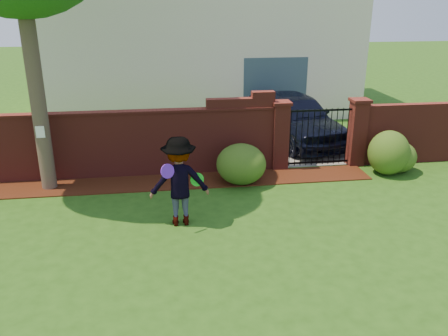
{
  "coord_description": "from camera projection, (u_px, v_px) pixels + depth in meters",
  "views": [
    {
      "loc": [
        -0.8,
        -7.8,
        4.48
      ],
      "look_at": [
        0.5,
        1.4,
        1.05
      ],
      "focal_mm": 37.31,
      "sensor_mm": 36.0,
      "label": 1
    }
  ],
  "objects": [
    {
      "name": "frisbee_purple",
      "position": [
        167.0,
        171.0,
        8.96
      ],
      "size": [
        0.29,
        0.22,
        0.29
      ],
      "primitive_type": "cylinder",
      "rotation": [
        1.36,
        0.0,
        0.52
      ],
      "color": "#6721D3",
      "rests_on": "man"
    },
    {
      "name": "car",
      "position": [
        299.0,
        119.0,
        14.84
      ],
      "size": [
        2.78,
        4.99,
        1.6
      ],
      "primitive_type": "imported",
      "rotation": [
        0.0,
        0.0,
        0.2
      ],
      "color": "black",
      "rests_on": "ground"
    },
    {
      "name": "iron_gate",
      "position": [
        319.0,
        137.0,
        12.78
      ],
      "size": [
        1.78,
        0.03,
        1.6
      ],
      "color": "black",
      "rests_on": "ground"
    },
    {
      "name": "shrub_left",
      "position": [
        241.0,
        164.0,
        11.72
      ],
      "size": [
        1.26,
        1.26,
        1.03
      ],
      "primitive_type": "ellipsoid",
      "color": "#264D17",
      "rests_on": "ground"
    },
    {
      "name": "paper_notice",
      "position": [
        40.0,
        132.0,
        10.89
      ],
      "size": [
        0.2,
        0.01,
        0.28
      ],
      "primitive_type": "cube",
      "color": "white",
      "rests_on": "tree"
    },
    {
      "name": "house",
      "position": [
        200.0,
        31.0,
        19.08
      ],
      "size": [
        12.4,
        6.4,
        6.3
      ],
      "color": "#F5E7CD",
      "rests_on": "ground"
    },
    {
      "name": "mulch_bed",
      "position": [
        157.0,
        183.0,
        11.87
      ],
      "size": [
        11.1,
        1.08,
        0.03
      ],
      "primitive_type": "cube",
      "color": "#341409",
      "rests_on": "ground"
    },
    {
      "name": "man",
      "position": [
        179.0,
        182.0,
        9.43
      ],
      "size": [
        1.24,
        0.74,
        1.89
      ],
      "primitive_type": "imported",
      "rotation": [
        0.0,
        0.0,
        3.18
      ],
      "color": "gray",
      "rests_on": "ground"
    },
    {
      "name": "pillar_right",
      "position": [
        357.0,
        132.0,
        12.89
      ],
      "size": [
        0.5,
        0.5,
        1.88
      ],
      "color": "maroon",
      "rests_on": "ground"
    },
    {
      "name": "shrub_middle",
      "position": [
        389.0,
        153.0,
        12.31
      ],
      "size": [
        1.08,
        1.08,
        1.19
      ],
      "primitive_type": "ellipsoid",
      "color": "#264D17",
      "rests_on": "ground"
    },
    {
      "name": "ground",
      "position": [
        208.0,
        246.0,
        8.9
      ],
      "size": [
        80.0,
        80.0,
        0.01
      ],
      "primitive_type": "cube",
      "color": "#234C13",
      "rests_on": "ground"
    },
    {
      "name": "brick_wall_return",
      "position": [
        424.0,
        133.0,
        13.19
      ],
      "size": [
        4.0,
        0.25,
        1.7
      ],
      "primitive_type": "cube",
      "color": "maroon",
      "rests_on": "ground"
    },
    {
      "name": "driveway",
      "position": [
        281.0,
        128.0,
        16.79
      ],
      "size": [
        3.2,
        8.0,
        0.01
      ],
      "primitive_type": "cube",
      "color": "gray",
      "rests_on": "ground"
    },
    {
      "name": "shrub_right",
      "position": [
        398.0,
        157.0,
        12.53
      ],
      "size": [
        0.95,
        0.95,
        0.85
      ],
      "primitive_type": "ellipsoid",
      "color": "#264D17",
      "rests_on": "ground"
    },
    {
      "name": "frisbee_green",
      "position": [
        197.0,
        179.0,
        9.47
      ],
      "size": [
        0.29,
        0.11,
        0.28
      ],
      "primitive_type": "cylinder",
      "rotation": [
        1.43,
        0.0,
        0.16
      ],
      "color": "green",
      "rests_on": "man"
    },
    {
      "name": "pillar_left",
      "position": [
        280.0,
        135.0,
        12.6
      ],
      "size": [
        0.5,
        0.5,
        1.88
      ],
      "color": "maroon",
      "rests_on": "ground"
    },
    {
      "name": "brick_wall",
      "position": [
        114.0,
        143.0,
        12.03
      ],
      "size": [
        8.7,
        0.31,
        2.16
      ],
      "color": "maroon",
      "rests_on": "ground"
    }
  ]
}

